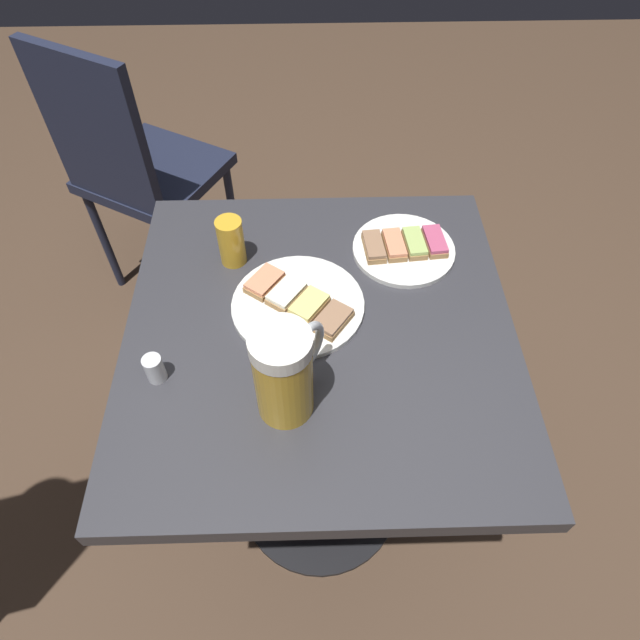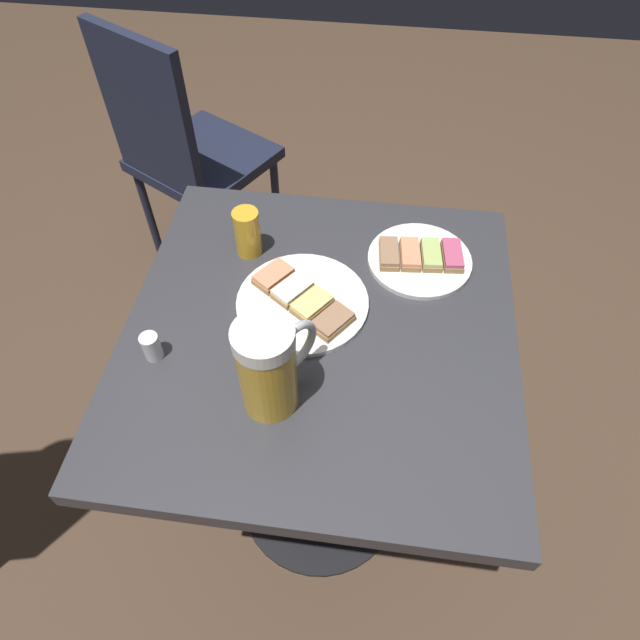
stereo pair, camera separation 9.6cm
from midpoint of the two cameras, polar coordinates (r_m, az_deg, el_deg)
name	(u,v)px [view 1 (the left image)]	position (r m, az deg, el deg)	size (l,w,h in m)	color
ground_plane	(320,495)	(1.66, -1.73, -17.56)	(6.00, 6.00, 0.00)	#4C3828
cafe_table	(320,384)	(1.13, -2.45, -6.71)	(0.68, 0.70, 0.78)	black
plate_near	(298,303)	(1.00, -5.02, 1.55)	(0.24, 0.24, 0.03)	white
plate_far	(404,248)	(1.10, 6.10, 7.24)	(0.20, 0.20, 0.03)	white
beer_mug	(285,372)	(0.82, -6.95, -5.53)	(0.11, 0.14, 0.18)	gold
beer_glass_small	(231,242)	(1.07, -11.64, 7.72)	(0.05, 0.05, 0.10)	gold
salt_shaker	(155,369)	(0.95, -19.38, -4.90)	(0.03, 0.03, 0.05)	silver
cafe_chair	(135,166)	(1.86, -19.87, 14.56)	(0.52, 0.52, 0.92)	#1E2338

